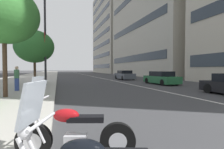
{
  "coord_description": "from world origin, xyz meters",
  "views": [
    {
      "loc": [
        -1.86,
        7.24,
        1.61
      ],
      "look_at": [
        14.65,
        2.02,
        1.05
      ],
      "focal_mm": 27.46,
      "sensor_mm": 36.0,
      "label": 1
    }
  ],
  "objects_px": {
    "street_lamp_with_banners": "(49,29)",
    "street_tree_far_plaza": "(4,15)",
    "motorcycle_by_sign_pole": "(74,134)",
    "pedestrian_on_plaza": "(17,78)",
    "car_mid_block_traffic": "(124,75)",
    "street_tree_by_lamp_post": "(34,47)",
    "car_far_down_avenue": "(161,78)"
  },
  "relations": [
    {
      "from": "street_tree_far_plaza",
      "to": "street_lamp_with_banners",
      "type": "bearing_deg",
      "value": -17.13
    },
    {
      "from": "street_tree_by_lamp_post",
      "to": "car_far_down_avenue",
      "type": "bearing_deg",
      "value": -97.04
    },
    {
      "from": "motorcycle_by_sign_pole",
      "to": "car_far_down_avenue",
      "type": "distance_m",
      "value": 16.19
    },
    {
      "from": "motorcycle_by_sign_pole",
      "to": "pedestrian_on_plaza",
      "type": "bearing_deg",
      "value": -56.89
    },
    {
      "from": "street_lamp_with_banners",
      "to": "car_mid_block_traffic",
      "type": "bearing_deg",
      "value": -52.73
    },
    {
      "from": "car_far_down_avenue",
      "to": "street_lamp_with_banners",
      "type": "xyz_separation_m",
      "value": [
        0.76,
        11.12,
        4.55
      ]
    },
    {
      "from": "car_mid_block_traffic",
      "to": "street_tree_far_plaza",
      "type": "distance_m",
      "value": 19.19
    },
    {
      "from": "car_far_down_avenue",
      "to": "car_mid_block_traffic",
      "type": "distance_m",
      "value": 8.71
    },
    {
      "from": "street_tree_far_plaza",
      "to": "street_tree_by_lamp_post",
      "type": "bearing_deg",
      "value": -4.78
    },
    {
      "from": "car_mid_block_traffic",
      "to": "pedestrian_on_plaza",
      "type": "bearing_deg",
      "value": 133.02
    },
    {
      "from": "car_far_down_avenue",
      "to": "street_tree_by_lamp_post",
      "type": "height_order",
      "value": "street_tree_by_lamp_post"
    },
    {
      "from": "street_lamp_with_banners",
      "to": "motorcycle_by_sign_pole",
      "type": "bearing_deg",
      "value": -175.94
    },
    {
      "from": "car_mid_block_traffic",
      "to": "pedestrian_on_plaza",
      "type": "xyz_separation_m",
      "value": [
        -11.42,
        12.38,
        0.33
      ]
    },
    {
      "from": "motorcycle_by_sign_pole",
      "to": "street_tree_by_lamp_post",
      "type": "distance_m",
      "value": 14.67
    },
    {
      "from": "car_far_down_avenue",
      "to": "motorcycle_by_sign_pole",
      "type": "bearing_deg",
      "value": 139.64
    },
    {
      "from": "car_mid_block_traffic",
      "to": "street_tree_by_lamp_post",
      "type": "relative_size",
      "value": 0.88
    },
    {
      "from": "motorcycle_by_sign_pole",
      "to": "street_tree_by_lamp_post",
      "type": "bearing_deg",
      "value": -64.14
    },
    {
      "from": "motorcycle_by_sign_pole",
      "to": "car_mid_block_traffic",
      "type": "bearing_deg",
      "value": -97.35
    },
    {
      "from": "street_lamp_with_banners",
      "to": "pedestrian_on_plaza",
      "type": "bearing_deg",
      "value": 150.67
    },
    {
      "from": "pedestrian_on_plaza",
      "to": "street_tree_far_plaza",
      "type": "bearing_deg",
      "value": 87.38
    },
    {
      "from": "street_tree_by_lamp_post",
      "to": "pedestrian_on_plaza",
      "type": "xyz_separation_m",
      "value": [
        -4.28,
        0.62,
        -2.69
      ]
    },
    {
      "from": "car_mid_block_traffic",
      "to": "street_lamp_with_banners",
      "type": "height_order",
      "value": "street_lamp_with_banners"
    },
    {
      "from": "car_mid_block_traffic",
      "to": "street_tree_far_plaza",
      "type": "xyz_separation_m",
      "value": [
        -14.2,
        12.35,
        3.73
      ]
    },
    {
      "from": "car_mid_block_traffic",
      "to": "street_tree_far_plaza",
      "type": "relative_size",
      "value": 0.77
    },
    {
      "from": "car_far_down_avenue",
      "to": "street_tree_by_lamp_post",
      "type": "bearing_deg",
      "value": 81.56
    },
    {
      "from": "car_mid_block_traffic",
      "to": "street_tree_far_plaza",
      "type": "height_order",
      "value": "street_tree_far_plaza"
    },
    {
      "from": "motorcycle_by_sign_pole",
      "to": "pedestrian_on_plaza",
      "type": "distance_m",
      "value": 10.29
    },
    {
      "from": "street_lamp_with_banners",
      "to": "street_tree_far_plaza",
      "type": "xyz_separation_m",
      "value": [
        -6.28,
        1.94,
        -0.81
      ]
    },
    {
      "from": "street_tree_far_plaza",
      "to": "street_tree_by_lamp_post",
      "type": "relative_size",
      "value": 1.14
    },
    {
      "from": "motorcycle_by_sign_pole",
      "to": "street_lamp_with_banners",
      "type": "relative_size",
      "value": 0.25
    },
    {
      "from": "car_far_down_avenue",
      "to": "car_mid_block_traffic",
      "type": "height_order",
      "value": "car_mid_block_traffic"
    },
    {
      "from": "street_lamp_with_banners",
      "to": "street_tree_far_plaza",
      "type": "height_order",
      "value": "street_lamp_with_banners"
    }
  ]
}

